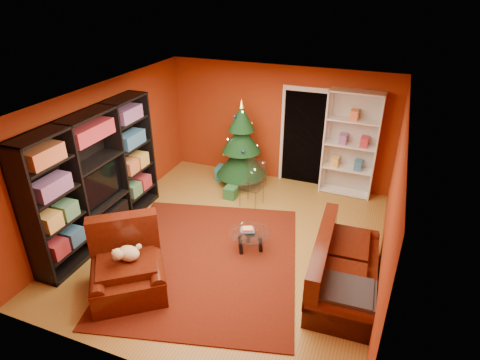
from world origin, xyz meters
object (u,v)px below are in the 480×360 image
at_px(white_bookshelf, 350,145).
at_px(coffee_table, 250,241).
at_px(sofa, 346,264).
at_px(gift_box_teal, 223,173).
at_px(acrylic_chair, 252,186).
at_px(dog, 129,253).
at_px(media_unit, 96,178).
at_px(christmas_tree, 241,144).
at_px(armchair, 127,268).
at_px(rug, 206,260).
at_px(gift_box_green, 231,193).
at_px(gift_box_red, 244,171).

distance_m(white_bookshelf, coffee_table, 3.08).
distance_m(sofa, coffee_table, 1.69).
height_order(gift_box_teal, acrylic_chair, acrylic_chair).
bearing_deg(white_bookshelf, sofa, -80.15).
bearing_deg(dog, media_unit, 104.63).
bearing_deg(coffee_table, christmas_tree, 114.55).
height_order(armchair, sofa, armchair).
height_order(rug, coffee_table, coffee_table).
height_order(sofa, acrylic_chair, sofa).
relative_size(white_bookshelf, acrylic_chair, 2.70).
bearing_deg(gift_box_green, christmas_tree, 91.84).
distance_m(armchair, acrylic_chair, 3.18).
xyz_separation_m(media_unit, acrylic_chair, (2.16, 1.93, -0.72)).
bearing_deg(rug, armchair, -124.87).
height_order(gift_box_green, white_bookshelf, white_bookshelf).
relative_size(media_unit, coffee_table, 4.19).
xyz_separation_m(gift_box_teal, white_bookshelf, (2.73, 0.34, 0.97)).
bearing_deg(armchair, coffee_table, 13.62).
relative_size(white_bookshelf, sofa, 1.14).
xyz_separation_m(rug, dog, (-0.74, -1.00, 0.65)).
xyz_separation_m(gift_box_red, armchair, (-0.21, -4.29, 0.34)).
distance_m(gift_box_green, armchair, 3.20).
relative_size(rug, sofa, 1.70).
height_order(christmas_tree, gift_box_red, christmas_tree).
bearing_deg(gift_box_red, gift_box_teal, -137.20).
distance_m(gift_box_teal, sofa, 4.14).
height_order(rug, dog, dog).
bearing_deg(gift_box_teal, white_bookshelf, 7.17).
height_order(gift_box_red, acrylic_chair, acrylic_chair).
bearing_deg(acrylic_chair, armchair, -97.45).
relative_size(gift_box_teal, dog, 0.76).
relative_size(christmas_tree, dog, 4.94).
bearing_deg(dog, white_bookshelf, 22.11).
height_order(rug, christmas_tree, christmas_tree).
bearing_deg(christmas_tree, coffee_table, -65.45).
xyz_separation_m(media_unit, christmas_tree, (1.63, 2.73, -0.18)).
bearing_deg(gift_box_green, white_bookshelf, 26.64).
relative_size(rug, gift_box_teal, 11.28).
height_order(media_unit, gift_box_green, media_unit).
xyz_separation_m(armchair, sofa, (2.97, 1.26, -0.01)).
xyz_separation_m(gift_box_teal, acrylic_chair, (1.01, -0.87, 0.27)).
distance_m(rug, white_bookshelf, 3.84).
height_order(dog, sofa, sofa).
height_order(dog, acrylic_chair, acrylic_chair).
distance_m(gift_box_teal, gift_box_green, 0.92).
distance_m(rug, acrylic_chair, 2.04).
bearing_deg(coffee_table, sofa, -12.13).
bearing_deg(coffee_table, media_unit, -169.89).
xyz_separation_m(sofa, acrylic_chair, (-2.14, 1.81, -0.01)).
relative_size(dog, sofa, 0.20).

